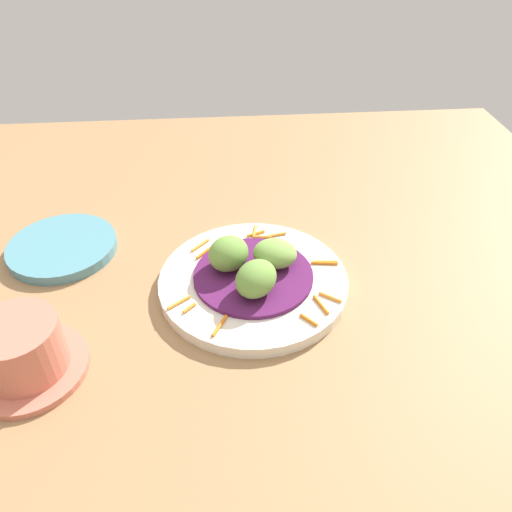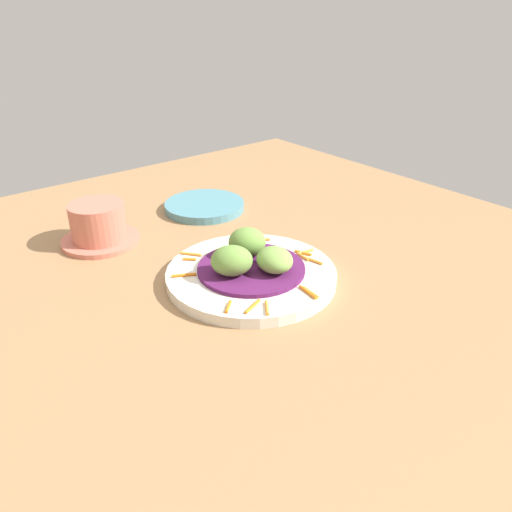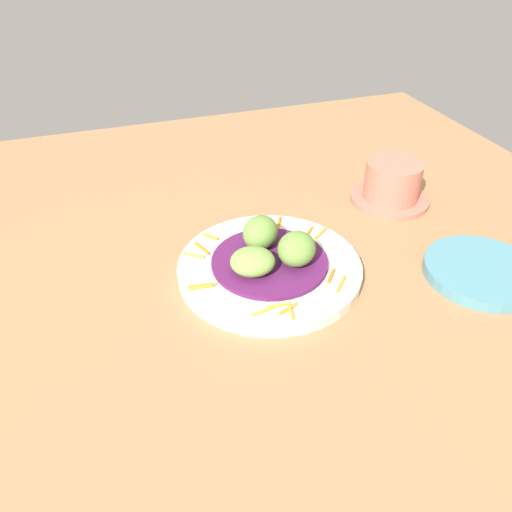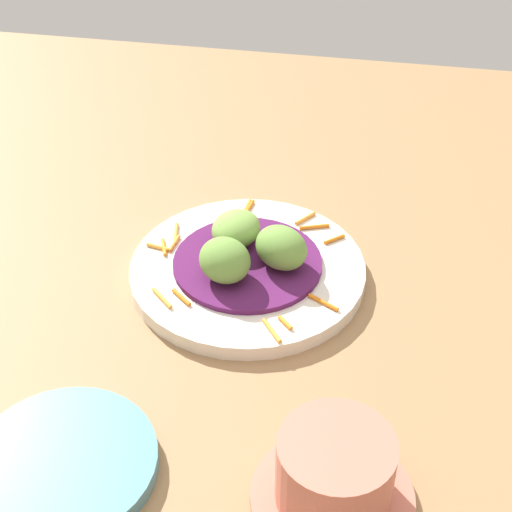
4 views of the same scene
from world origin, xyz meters
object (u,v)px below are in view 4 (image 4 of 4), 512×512
at_px(guac_scoop_left, 281,248).
at_px(terracotta_bowl, 334,476).
at_px(guac_scoop_center, 236,229).
at_px(side_plate_small, 64,464).
at_px(guac_scoop_right, 225,260).
at_px(main_plate, 248,271).

relative_size(guac_scoop_left, terracotta_bowl, 0.45).
distance_m(guac_scoop_left, guac_scoop_center, 0.06).
height_order(side_plate_small, terracotta_bowl, terracotta_bowl).
xyz_separation_m(guac_scoop_right, side_plate_small, (0.08, 0.22, -0.04)).
relative_size(main_plate, guac_scoop_right, 4.45).
relative_size(guac_scoop_right, terracotta_bowl, 0.43).
xyz_separation_m(guac_scoop_center, terracotta_bowl, (-0.13, 0.27, -0.01)).
xyz_separation_m(main_plate, side_plate_small, (0.09, 0.25, -0.00)).
height_order(guac_scoop_center, terracotta_bowl, terracotta_bowl).
relative_size(guac_scoop_left, side_plate_small, 0.38).
bearing_deg(main_plate, side_plate_small, 69.81).
relative_size(main_plate, guac_scoop_left, 4.22).
height_order(main_plate, terracotta_bowl, terracotta_bowl).
bearing_deg(guac_scoop_right, guac_scoop_left, -148.80).
relative_size(main_plate, terracotta_bowl, 1.92).
xyz_separation_m(guac_scoop_left, guac_scoop_right, (0.05, 0.03, 0.00)).
height_order(main_plate, guac_scoop_left, guac_scoop_left).
bearing_deg(side_plate_small, guac_scoop_center, -105.08).
relative_size(guac_scoop_right, side_plate_small, 0.36).
xyz_separation_m(guac_scoop_left, guac_scoop_center, (0.05, -0.03, -0.00)).
xyz_separation_m(guac_scoop_left, terracotta_bowl, (-0.08, 0.24, -0.01)).
bearing_deg(guac_scoop_left, side_plate_small, 63.56).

